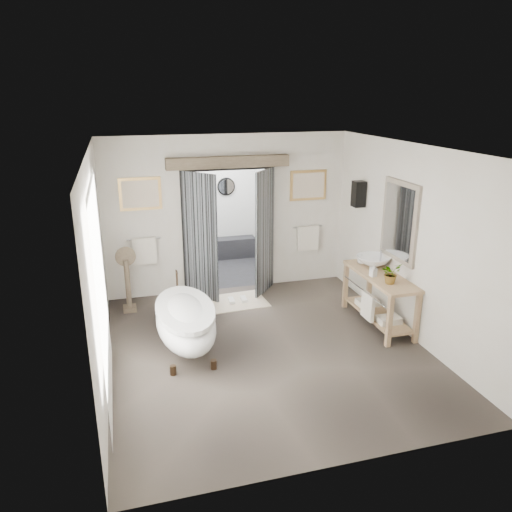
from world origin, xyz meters
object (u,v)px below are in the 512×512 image
object	(u,v)px
rug	(232,302)
basin	(373,262)
clawfoot_tub	(185,321)
vanity	(378,295)

from	to	relation	value
rug	basin	xyz separation A→B (m)	(2.13, -1.12, 0.94)
basin	clawfoot_tub	bearing A→B (deg)	-168.54
vanity	clawfoot_tub	bearing A→B (deg)	179.89
clawfoot_tub	vanity	bearing A→B (deg)	-0.11
vanity	basin	world-z (taller)	basin
vanity	basin	size ratio (longest dim) A/B	2.87
vanity	basin	distance (m)	0.57
rug	basin	bearing A→B (deg)	-27.71
vanity	rug	size ratio (longest dim) A/B	1.33
clawfoot_tub	basin	world-z (taller)	basin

